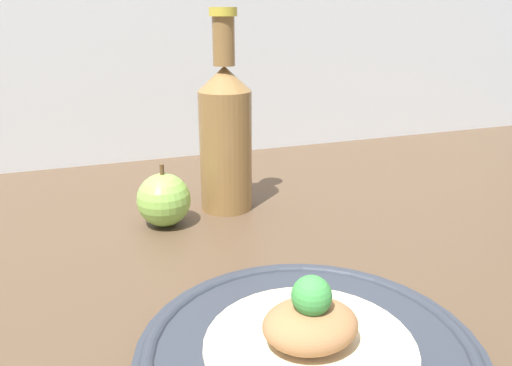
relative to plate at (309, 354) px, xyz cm
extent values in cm
cube|color=brown|center=(7.50, 16.76, -3.26)|extent=(180.00, 110.00, 4.00)
cylinder|color=#2D333D|center=(0.00, 0.00, -0.27)|extent=(29.55, 29.55, 1.98)
torus|color=#2D333D|center=(0.00, 0.00, 0.42)|extent=(28.57, 28.57, 1.39)
cylinder|color=beige|center=(0.00, 0.00, 0.92)|extent=(18.07, 18.07, 0.40)
ellipsoid|color=#9E6B42|center=(0.00, 0.00, 2.88)|extent=(8.23, 7.00, 3.52)
sphere|color=green|center=(0.00, 0.00, 5.65)|extent=(3.39, 3.39, 3.39)
cylinder|color=olive|center=(4.10, 37.83, 7.79)|extent=(7.86, 7.86, 18.11)
cone|color=olive|center=(4.10, 37.83, 18.62)|extent=(7.86, 7.86, 3.54)
cylinder|color=olive|center=(4.10, 37.83, 23.73)|extent=(3.14, 3.14, 6.69)
cylinder|color=gold|center=(4.10, 37.83, 27.67)|extent=(3.93, 3.93, 1.20)
sphere|color=#84B74C|center=(-6.17, 34.42, 2.53)|extent=(7.59, 7.59, 7.59)
cylinder|color=brown|center=(-6.17, 34.42, 6.93)|extent=(0.61, 0.61, 1.71)
camera|label=1|loc=(-16.41, -31.82, 27.56)|focal=35.00mm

